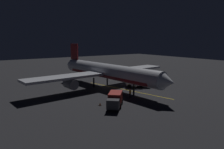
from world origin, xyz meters
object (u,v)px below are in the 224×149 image
(baggage_truck, at_px, (115,100))
(ground_crew_worker, at_px, (130,93))
(catering_truck, at_px, (137,82))
(traffic_cone_near_left, at_px, (114,91))
(traffic_cone_near_right, at_px, (100,104))
(airliner, at_px, (106,72))

(baggage_truck, height_order, ground_crew_worker, baggage_truck)
(catering_truck, relative_size, traffic_cone_near_left, 10.85)
(ground_crew_worker, distance_m, traffic_cone_near_left, 5.31)
(baggage_truck, height_order, traffic_cone_near_right, baggage_truck)
(airliner, xyz_separation_m, ground_crew_worker, (1.03, 10.50, -2.96))
(baggage_truck, relative_size, traffic_cone_near_left, 9.92)
(ground_crew_worker, height_order, traffic_cone_near_right, ground_crew_worker)
(airliner, distance_m, traffic_cone_near_right, 14.91)
(ground_crew_worker, xyz_separation_m, traffic_cone_near_right, (7.65, 1.08, -0.64))
(airliner, bearing_deg, baggage_truck, 62.97)
(airliner, height_order, ground_crew_worker, airliner)
(airliner, distance_m, catering_truck, 7.98)
(airliner, bearing_deg, ground_crew_worker, 84.41)
(baggage_truck, distance_m, traffic_cone_near_right, 2.87)
(traffic_cone_near_right, bearing_deg, traffic_cone_near_left, -139.28)
(baggage_truck, bearing_deg, traffic_cone_near_left, -123.90)
(catering_truck, height_order, traffic_cone_near_left, catering_truck)
(ground_crew_worker, bearing_deg, catering_truck, -138.63)
(airliner, bearing_deg, traffic_cone_near_right, 53.15)
(airliner, height_order, traffic_cone_near_right, airliner)
(airliner, xyz_separation_m, traffic_cone_near_right, (8.68, 11.58, -3.60))
(catering_truck, distance_m, ground_crew_worker, 10.02)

